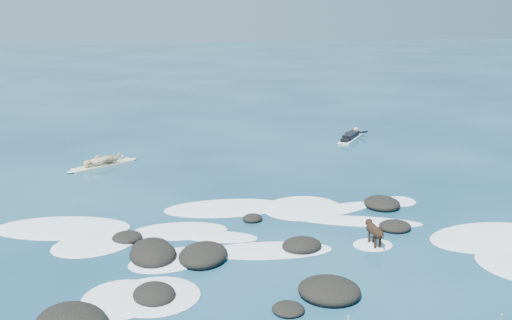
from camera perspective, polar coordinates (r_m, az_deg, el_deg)
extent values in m
plane|color=#0A2642|center=(17.08, 2.98, -6.43)|extent=(160.00, 160.00, 0.00)
ellipsoid|color=black|center=(13.25, 7.34, -12.82)|extent=(1.81, 1.74, 0.47)
ellipsoid|color=black|center=(17.32, -0.35, -5.86)|extent=(0.78, 0.75, 0.26)
ellipsoid|color=black|center=(13.24, -10.15, -13.08)|extent=(1.25, 1.32, 0.39)
ellipsoid|color=black|center=(12.59, 3.24, -14.67)|extent=(0.91, 0.89, 0.22)
ellipsoid|color=black|center=(15.43, 4.59, -8.54)|extent=(1.23, 1.08, 0.41)
ellipsoid|color=black|center=(14.87, -5.31, -9.45)|extent=(1.74, 1.86, 0.48)
ellipsoid|color=black|center=(16.37, -12.77, -7.56)|extent=(1.03, 1.03, 0.27)
ellipsoid|color=black|center=(17.17, 13.72, -6.48)|extent=(1.05, 0.98, 0.31)
ellipsoid|color=black|center=(15.08, -10.27, -9.24)|extent=(1.41, 1.63, 0.50)
ellipsoid|color=black|center=(18.88, 12.48, -4.28)|extent=(1.44, 1.48, 0.42)
ellipsoid|color=black|center=(15.55, -10.46, -8.58)|extent=(1.22, 1.20, 0.40)
ellipsoid|color=white|center=(13.35, -10.05, -13.25)|extent=(2.20, 2.05, 0.12)
ellipsoid|color=white|center=(16.69, -7.63, -7.06)|extent=(2.85, 1.50, 0.12)
ellipsoid|color=white|center=(15.33, 1.22, -9.04)|extent=(3.57, 1.46, 0.12)
ellipsoid|color=white|center=(15.91, 24.24, -9.55)|extent=(1.89, 2.24, 0.12)
ellipsoid|color=white|center=(16.19, -3.71, -7.69)|extent=(2.36, 1.42, 0.12)
ellipsoid|color=white|center=(14.97, -8.51, -9.86)|extent=(2.52, 1.98, 0.12)
ellipsoid|color=white|center=(18.31, 7.89, -4.99)|extent=(3.08, 1.74, 0.12)
ellipsoid|color=white|center=(17.69, -18.77, -6.46)|extent=(4.23, 2.49, 0.12)
ellipsoid|color=white|center=(17.52, 10.14, -6.06)|extent=(3.95, 1.97, 0.12)
ellipsoid|color=white|center=(19.52, 14.27, -4.03)|extent=(1.08, 1.08, 0.12)
ellipsoid|color=white|center=(16.34, -15.82, -8.05)|extent=(2.80, 2.46, 0.12)
ellipsoid|color=white|center=(18.38, 4.64, -4.81)|extent=(3.03, 2.76, 0.12)
ellipsoid|color=white|center=(13.38, -13.30, -13.36)|extent=(2.06, 2.10, 0.12)
ellipsoid|color=white|center=(17.43, 22.44, -7.15)|extent=(3.91, 2.48, 0.12)
ellipsoid|color=white|center=(18.34, -3.03, -4.83)|extent=(4.01, 1.77, 0.12)
ellipsoid|color=white|center=(15.97, 11.60, -8.32)|extent=(1.10, 0.90, 0.12)
cube|color=beige|center=(23.72, -15.04, -0.51)|extent=(2.43, 1.83, 0.09)
ellipsoid|color=beige|center=(24.30, -12.39, 0.05)|extent=(0.59, 0.52, 0.09)
ellipsoid|color=beige|center=(23.19, -17.82, -1.09)|extent=(0.59, 0.52, 0.09)
imported|color=tan|center=(23.50, -15.19, 1.54)|extent=(0.66, 0.72, 1.66)
cube|color=white|center=(27.73, 9.45, 2.12)|extent=(1.79, 2.17, 0.08)
ellipsoid|color=white|center=(28.80, 10.14, 2.59)|extent=(0.52, 0.57, 0.09)
cube|color=black|center=(27.69, 9.46, 2.44)|extent=(1.18, 1.39, 0.23)
sphere|color=tan|center=(28.43, 9.97, 3.01)|extent=(0.34, 0.34, 0.24)
cylinder|color=black|center=(28.69, 9.49, 2.87)|extent=(0.58, 0.23, 0.26)
cylinder|color=black|center=(28.53, 10.61, 2.74)|extent=(0.38, 0.55, 0.26)
cube|color=black|center=(26.97, 8.96, 2.02)|extent=(0.63, 0.68, 0.15)
cylinder|color=black|center=(15.71, 11.82, -6.96)|extent=(0.30, 0.56, 0.26)
sphere|color=black|center=(15.92, 11.44, -6.64)|extent=(0.30, 0.30, 0.27)
sphere|color=black|center=(15.51, 12.21, -7.29)|extent=(0.27, 0.27, 0.25)
sphere|color=black|center=(16.01, 11.21, -6.13)|extent=(0.21, 0.21, 0.20)
cone|color=black|center=(16.12, 11.03, -6.03)|extent=(0.11, 0.13, 0.10)
cone|color=black|center=(15.96, 11.07, -5.90)|extent=(0.10, 0.07, 0.10)
cone|color=black|center=(16.00, 11.41, -5.86)|extent=(0.10, 0.07, 0.10)
cylinder|color=black|center=(15.95, 11.24, -7.69)|extent=(0.07, 0.07, 0.35)
cylinder|color=black|center=(16.01, 11.70, -7.62)|extent=(0.07, 0.07, 0.35)
cylinder|color=black|center=(15.64, 11.83, -8.20)|extent=(0.07, 0.07, 0.35)
cylinder|color=black|center=(15.70, 12.29, -8.13)|extent=(0.07, 0.07, 0.35)
cylinder|color=black|center=(15.40, 12.42, -7.29)|extent=(0.07, 0.26, 0.15)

